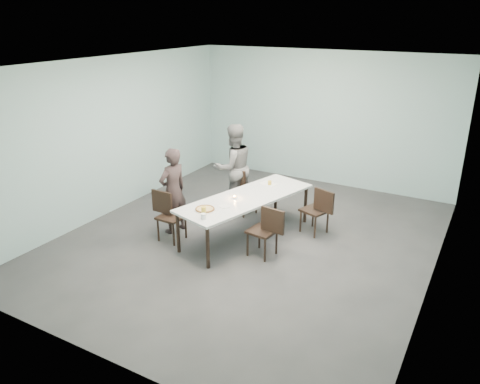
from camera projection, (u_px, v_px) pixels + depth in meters
The scene contains 16 objects.
ground at pixel (249, 239), 8.23m from camera, with size 7.00×7.00×0.00m, color #333335.
room_shell at pixel (250, 126), 7.51m from camera, with size 6.02×7.02×3.01m.
table at pixel (246, 200), 8.11m from camera, with size 1.57×2.75×0.75m.
chair_near_left at pixel (168, 212), 8.09m from camera, with size 0.62×0.43×0.87m.
chair_far_left at pixel (242, 188), 9.21m from camera, with size 0.65×0.54×0.87m.
chair_near_right at pixel (267, 228), 7.49m from camera, with size 0.63×0.47×0.87m.
chair_far_right at pixel (318, 208), 8.27m from camera, with size 0.65×0.54×0.87m.
diner_near at pixel (173, 191), 8.28m from camera, with size 0.57×0.37×1.56m, color black.
diner_far at pixel (233, 167), 9.27m from camera, with size 0.84×0.66×1.73m, color slate.
pizza at pixel (205, 209), 7.54m from camera, with size 0.34×0.34×0.04m.
side_plate at pixel (225, 206), 7.69m from camera, with size 0.18×0.18×0.01m, color white.
beer_glass at pixel (204, 212), 7.30m from camera, with size 0.08×0.08×0.15m, color gold.
water_tumbler at pixel (203, 216), 7.20m from camera, with size 0.08×0.08×0.09m, color silver.
tealight at pixel (235, 198), 8.00m from camera, with size 0.06×0.06×0.05m.
amber_tumbler at pixel (270, 183), 8.64m from camera, with size 0.07×0.07×0.08m, color gold.
menu at pixel (269, 184), 8.70m from camera, with size 0.30×0.22×0.01m, color silver.
Camera 1 is at (3.48, -6.52, 3.72)m, focal length 35.00 mm.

